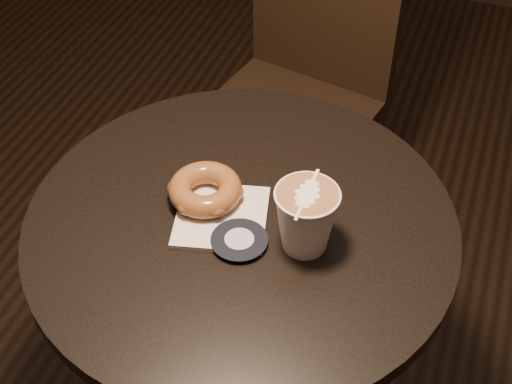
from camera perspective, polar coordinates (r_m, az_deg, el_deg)
cafe_table at (r=1.30m, az=-1.08°, el=-8.14°), size 0.70×0.70×0.75m
chair at (r=1.83m, az=4.02°, el=10.30°), size 0.47×0.47×1.01m
pastry_bag at (r=1.15m, az=-2.78°, el=-1.99°), size 0.18×0.18×0.01m
doughnut at (r=1.16m, az=-4.08°, el=0.21°), size 0.12×0.12×0.04m
latte_cup at (r=1.07m, az=4.00°, el=-2.22°), size 0.10×0.10×0.11m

